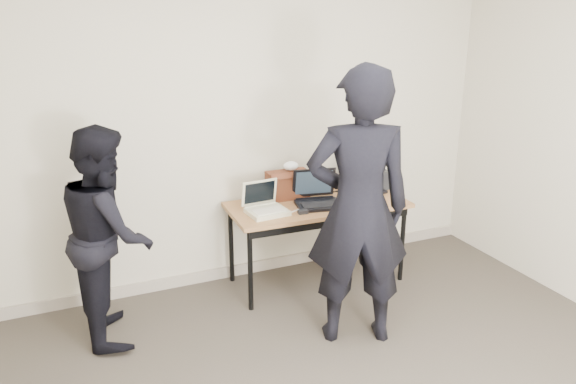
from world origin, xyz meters
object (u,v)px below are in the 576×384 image
laptop_center (317,197)px  leather_satchel (288,184)px  equipment_box (371,179)px  person_observer (108,234)px  laptop_right (361,186)px  person_typist (358,209)px  desk (318,210)px  laptop_beige (265,207)px

laptop_center → leather_satchel: bearing=136.6°
equipment_box → person_observer: (-2.34, -0.31, -0.03)m
laptop_right → person_typist: person_typist is taller
laptop_center → person_typist: person_typist is taller
laptop_right → laptop_center: bearing=-178.2°
laptop_center → leather_satchel: (-0.17, 0.23, 0.06)m
laptop_right → desk: bearing=-178.1°
laptop_center → person_typist: size_ratio=0.22×
leather_satchel → person_observer: (-1.53, -0.35, -0.07)m
laptop_right → leather_satchel: 0.68m
laptop_beige → laptop_right: (0.97, 0.16, 0.01)m
laptop_beige → equipment_box: (1.12, 0.22, 0.03)m
laptop_beige → laptop_center: (0.47, 0.02, 0.01)m
desk → laptop_center: laptop_center is taller
desk → laptop_right: 0.52m
laptop_beige → leather_satchel: size_ratio=0.90×
desk → laptop_right: (0.49, 0.13, 0.11)m
laptop_right → person_observer: size_ratio=0.26×
laptop_right → person_observer: (-2.20, -0.25, 0.00)m
laptop_beige → leather_satchel: 0.41m
laptop_center → laptop_right: bearing=26.0°
desk → laptop_beige: laptop_beige is taller
person_typist → person_observer: 1.76m
person_typist → equipment_box: bearing=-106.3°
laptop_right → laptop_beige: bearing=176.0°
person_typist → laptop_right: bearing=-102.2°
equipment_box → person_typist: bearing=-125.7°
laptop_center → equipment_box: size_ratio=1.49×
desk → leather_satchel: (-0.18, 0.23, 0.19)m
person_observer → desk: bearing=-83.2°
leather_satchel → equipment_box: (0.81, -0.04, -0.04)m
laptop_center → equipment_box: 0.67m
laptop_beige → person_observer: person_observer is taller
laptop_center → person_observer: size_ratio=0.27×
laptop_center → equipment_box: laptop_center is taller
leather_satchel → desk: bearing=-50.7°
leather_satchel → person_typist: bearing=-86.6°
laptop_center → person_typist: (-0.12, -0.87, 0.20)m
person_observer → leather_satchel: bearing=-74.4°
desk → person_typist: 0.94m
desk → laptop_right: size_ratio=3.82×
desk → equipment_box: 0.67m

